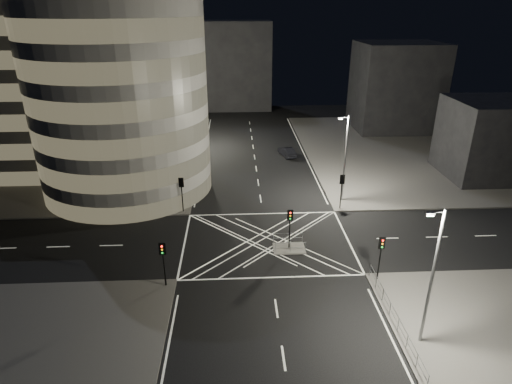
{
  "coord_description": "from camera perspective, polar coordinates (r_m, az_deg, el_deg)",
  "views": [
    {
      "loc": [
        -2.88,
        -36.09,
        21.36
      ],
      "look_at": [
        -0.78,
        5.22,
        3.0
      ],
      "focal_mm": 30.0,
      "sensor_mm": 36.0,
      "label": 1
    }
  ],
  "objects": [
    {
      "name": "office_tower_curved",
      "position": [
        58.31,
        -21.34,
        13.78
      ],
      "size": [
        30.0,
        29.0,
        27.2
      ],
      "color": "#9A9791",
      "rests_on": "sidewalk_far_left"
    },
    {
      "name": "tree_a",
      "position": [
        48.82,
        -11.71,
        2.92
      ],
      "size": [
        4.8,
        4.8,
        6.88
      ],
      "color": "black",
      "rests_on": "sidewalk_far_left"
    },
    {
      "name": "traffic_signal_nl",
      "position": [
        35.12,
        -12.29,
        -8.37
      ],
      "size": [
        0.55,
        0.22,
        4.0
      ],
      "color": "black",
      "rests_on": "sidewalk_near_left"
    },
    {
      "name": "traffic_signal_fl",
      "position": [
        47.06,
        -9.89,
        0.48
      ],
      "size": [
        0.55,
        0.22,
        4.0
      ],
      "color": "black",
      "rests_on": "sidewalk_far_left"
    },
    {
      "name": "sidewalk_far_left",
      "position": [
        71.52,
        -24.25,
        4.47
      ],
      "size": [
        42.0,
        42.0,
        0.15
      ],
      "primitive_type": "cube",
      "color": "#595753",
      "rests_on": "ground"
    },
    {
      "name": "street_lamp_left_far",
      "position": [
        68.27,
        -8.47,
        10.28
      ],
      "size": [
        1.25,
        0.25,
        10.0
      ],
      "color": "slate",
      "rests_on": "sidewalk_far_left"
    },
    {
      "name": "ground",
      "position": [
        42.04,
        1.44,
        -6.61
      ],
      "size": [
        120.0,
        120.0,
        0.0
      ],
      "primitive_type": "plane",
      "color": "black",
      "rests_on": "ground"
    },
    {
      "name": "central_island",
      "position": [
        40.91,
        4.41,
        -7.5
      ],
      "size": [
        3.0,
        2.0,
        0.15
      ],
      "primitive_type": "cube",
      "color": "slate",
      "rests_on": "ground"
    },
    {
      "name": "traffic_signal_fr",
      "position": [
        48.13,
        11.38,
        0.9
      ],
      "size": [
        0.55,
        0.22,
        4.0
      ],
      "color": "black",
      "rests_on": "sidewalk_far_right"
    },
    {
      "name": "traffic_signal_island",
      "position": [
        39.51,
        4.54,
        -3.98
      ],
      "size": [
        0.55,
        0.22,
        4.0
      ],
      "color": "black",
      "rests_on": "central_island"
    },
    {
      "name": "railing_island_south",
      "position": [
        39.82,
        4.6,
        -7.4
      ],
      "size": [
        2.8,
        0.06,
        1.1
      ],
      "primitive_type": "cube",
      "color": "slate",
      "rests_on": "central_island"
    },
    {
      "name": "tree_b",
      "position": [
        54.26,
        -10.89,
        5.66
      ],
      "size": [
        5.09,
        5.09,
        7.53
      ],
      "color": "black",
      "rests_on": "sidewalk_far_left"
    },
    {
      "name": "street_lamp_left_near",
      "position": [
        51.05,
        -10.18,
        5.5
      ],
      "size": [
        1.25,
        0.25,
        10.0
      ],
      "color": "slate",
      "rests_on": "sidewalk_far_left"
    },
    {
      "name": "tree_c",
      "position": [
        59.9,
        -10.19,
        7.62
      ],
      "size": [
        4.23,
        4.23,
        7.21
      ],
      "color": "black",
      "rests_on": "sidewalk_far_left"
    },
    {
      "name": "building_far_end",
      "position": [
        94.91,
        -3.71,
        16.41
      ],
      "size": [
        18.0,
        8.0,
        18.0
      ],
      "primitive_type": "cube",
      "color": "black",
      "rests_on": "ground"
    },
    {
      "name": "tree_e",
      "position": [
        71.48,
        -9.09,
        10.17
      ],
      "size": [
        4.46,
        4.46,
        7.14
      ],
      "color": "black",
      "rests_on": "sidewalk_far_left"
    },
    {
      "name": "traffic_signal_nr",
      "position": [
        36.53,
        16.32,
        -7.47
      ],
      "size": [
        0.55,
        0.22,
        4.0
      ],
      "color": "black",
      "rests_on": "sidewalk_near_right"
    },
    {
      "name": "building_right_near",
      "position": [
        63.7,
        28.49,
        6.28
      ],
      "size": [
        10.0,
        10.0,
        10.0
      ],
      "primitive_type": "cube",
      "color": "black",
      "rests_on": "sidewalk_far_right"
    },
    {
      "name": "office_block_rear",
      "position": [
        81.04,
        -17.19,
        15.69
      ],
      "size": [
        24.0,
        16.0,
        22.0
      ],
      "primitive_type": "cube",
      "color": "#9A9791",
      "rests_on": "sidewalk_far_left"
    },
    {
      "name": "street_lamp_right_far",
      "position": [
        49.35,
        11.75,
        4.72
      ],
      "size": [
        1.25,
        0.25,
        10.0
      ],
      "color": "slate",
      "rests_on": "sidewalk_far_right"
    },
    {
      "name": "tree_d",
      "position": [
        65.62,
        -9.6,
        9.17
      ],
      "size": [
        4.26,
        4.26,
        7.31
      ],
      "color": "black",
      "rests_on": "sidewalk_far_left"
    },
    {
      "name": "street_lamp_right_near",
      "position": [
        29.83,
        22.38,
        -10.15
      ],
      "size": [
        1.25,
        0.25,
        10.0
      ],
      "color": "slate",
      "rests_on": "sidewalk_near_right"
    },
    {
      "name": "building_right_far",
      "position": [
        82.53,
        18.12,
        13.23
      ],
      "size": [
        14.0,
        12.0,
        15.0
      ],
      "primitive_type": "cube",
      "color": "black",
      "rests_on": "sidewalk_far_right"
    },
    {
      "name": "railing_island_north",
      "position": [
        41.36,
        4.29,
        -6.11
      ],
      "size": [
        2.8,
        0.06,
        1.1
      ],
      "primitive_type": "cube",
      "color": "slate",
      "rests_on": "central_island"
    },
    {
      "name": "sidewalk_far_right",
      "position": [
        73.82,
        22.93,
        5.26
      ],
      "size": [
        42.0,
        42.0,
        0.15
      ],
      "primitive_type": "cube",
      "color": "#595753",
      "rests_on": "ground"
    },
    {
      "name": "sedan",
      "position": [
        65.15,
        4.16,
        5.38
      ],
      "size": [
        2.57,
        4.43,
        1.38
      ],
      "primitive_type": "imported",
      "rotation": [
        0.0,
        0.0,
        3.42
      ],
      "color": "black",
      "rests_on": "ground"
    },
    {
      "name": "railing_near_right",
      "position": [
        33.54,
        17.93,
        -15.48
      ],
      "size": [
        0.06,
        11.7,
        1.1
      ],
      "primitive_type": "cube",
      "color": "slate",
      "rests_on": "sidewalk_near_right"
    }
  ]
}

